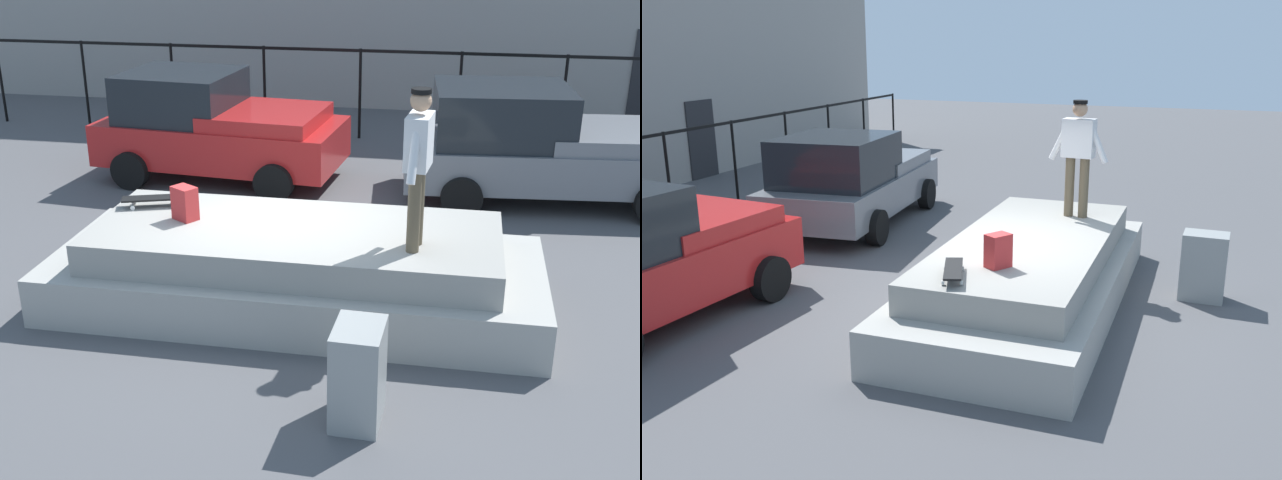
% 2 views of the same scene
% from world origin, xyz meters
% --- Properties ---
extents(ground_plane, '(60.00, 60.00, 0.00)m').
position_xyz_m(ground_plane, '(0.00, 0.00, 0.00)').
color(ground_plane, '#4C4C4F').
extents(concrete_ledge, '(5.71, 2.38, 0.95)m').
position_xyz_m(concrete_ledge, '(0.30, -0.41, 0.43)').
color(concrete_ledge, '#9E9B93').
rests_on(concrete_ledge, ground_plane).
extents(skateboarder, '(0.29, 0.91, 1.73)m').
position_xyz_m(skateboarder, '(1.68, -0.74, 1.96)').
color(skateboarder, brown).
rests_on(skateboarder, concrete_ledge).
extents(skateboard, '(0.78, 0.44, 0.12)m').
position_xyz_m(skateboard, '(-1.57, -0.02, 1.05)').
color(skateboard, black).
rests_on(skateboard, concrete_ledge).
extents(backpack, '(0.34, 0.32, 0.40)m').
position_xyz_m(backpack, '(-1.03, -0.37, 1.15)').
color(backpack, red).
rests_on(backpack, concrete_ledge).
extents(car_grey_pickup_mid, '(4.77, 2.55, 1.82)m').
position_xyz_m(car_grey_pickup_mid, '(3.33, 3.97, 0.90)').
color(car_grey_pickup_mid, slate).
rests_on(car_grey_pickup_mid, ground_plane).
extents(utility_box, '(0.46, 0.62, 0.95)m').
position_xyz_m(utility_box, '(1.35, -2.64, 0.48)').
color(utility_box, gray).
rests_on(utility_box, ground_plane).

